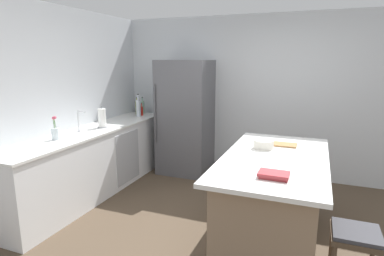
# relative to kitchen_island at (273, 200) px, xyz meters

# --- Properties ---
(ground_plane) EXTENTS (7.20, 7.20, 0.00)m
(ground_plane) POSITION_rel_kitchen_island_xyz_m (-0.47, -0.16, -0.48)
(ground_plane) COLOR #4C3D2D
(wall_rear) EXTENTS (6.00, 0.10, 2.60)m
(wall_rear) POSITION_rel_kitchen_island_xyz_m (-0.47, 2.09, 0.82)
(wall_rear) COLOR silver
(wall_rear) RESTS_ON ground_plane
(wall_left) EXTENTS (0.10, 6.00, 2.60)m
(wall_left) POSITION_rel_kitchen_island_xyz_m (-2.92, -0.16, 0.82)
(wall_left) COLOR silver
(wall_left) RESTS_ON ground_plane
(counter_run_left) EXTENTS (0.65, 3.11, 0.94)m
(counter_run_left) POSITION_rel_kitchen_island_xyz_m (-2.56, 0.40, -0.01)
(counter_run_left) COLOR white
(counter_run_left) RESTS_ON ground_plane
(kitchen_island) EXTENTS (1.01, 1.93, 0.94)m
(kitchen_island) POSITION_rel_kitchen_island_xyz_m (0.00, 0.00, 0.00)
(kitchen_island) COLOR #8E755B
(kitchen_island) RESTS_ON ground_plane
(refrigerator) EXTENTS (0.83, 0.72, 1.89)m
(refrigerator) POSITION_rel_kitchen_island_xyz_m (-1.69, 1.70, 0.47)
(refrigerator) COLOR #56565B
(refrigerator) RESTS_ON ground_plane
(bar_stool) EXTENTS (0.36, 0.36, 0.63)m
(bar_stool) POSITION_rel_kitchen_island_xyz_m (0.70, -0.66, 0.04)
(bar_stool) COLOR #473828
(bar_stool) RESTS_ON ground_plane
(sink_faucet) EXTENTS (0.15, 0.05, 0.30)m
(sink_faucet) POSITION_rel_kitchen_island_xyz_m (-2.61, 0.20, 0.62)
(sink_faucet) COLOR silver
(sink_faucet) RESTS_ON counter_run_left
(flower_vase) EXTENTS (0.09, 0.09, 0.29)m
(flower_vase) POSITION_rel_kitchen_island_xyz_m (-2.59, -0.25, 0.55)
(flower_vase) COLOR silver
(flower_vase) RESTS_ON counter_run_left
(paper_towel_roll) EXTENTS (0.14, 0.14, 0.31)m
(paper_towel_roll) POSITION_rel_kitchen_island_xyz_m (-2.51, 0.56, 0.59)
(paper_towel_roll) COLOR gray
(paper_towel_roll) RESTS_ON counter_run_left
(gin_bottle) EXTENTS (0.07, 0.07, 0.30)m
(gin_bottle) POSITION_rel_kitchen_island_xyz_m (-2.59, 1.84, 0.58)
(gin_bottle) COLOR #8CB79E
(gin_bottle) RESTS_ON counter_run_left
(olive_oil_bottle) EXTENTS (0.06, 0.06, 0.30)m
(olive_oil_bottle) POSITION_rel_kitchen_island_xyz_m (-2.64, 1.74, 0.58)
(olive_oil_bottle) COLOR olive
(olive_oil_bottle) RESTS_ON counter_run_left
(hot_sauce_bottle) EXTENTS (0.05, 0.05, 0.22)m
(hot_sauce_bottle) POSITION_rel_kitchen_island_xyz_m (-2.50, 1.65, 0.54)
(hot_sauce_bottle) COLOR red
(hot_sauce_bottle) RESTS_ON counter_run_left
(soda_bottle) EXTENTS (0.08, 0.08, 0.38)m
(soda_bottle) POSITION_rel_kitchen_island_xyz_m (-2.50, 1.55, 0.61)
(soda_bottle) COLOR silver
(soda_bottle) RESTS_ON counter_run_left
(cookbook_stack) EXTENTS (0.25, 0.18, 0.05)m
(cookbook_stack) POSITION_rel_kitchen_island_xyz_m (0.06, -0.60, 0.49)
(cookbook_stack) COLOR #A83338
(cookbook_stack) RESTS_ON kitchen_island
(mixing_bowl) EXTENTS (0.22, 0.22, 0.09)m
(mixing_bowl) POSITION_rel_kitchen_island_xyz_m (-0.16, 0.27, 0.51)
(mixing_bowl) COLOR silver
(mixing_bowl) RESTS_ON kitchen_island
(cutting_board) EXTENTS (0.35, 0.19, 0.02)m
(cutting_board) POSITION_rel_kitchen_island_xyz_m (-0.00, 0.48, 0.47)
(cutting_board) COLOR #9E7042
(cutting_board) RESTS_ON kitchen_island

